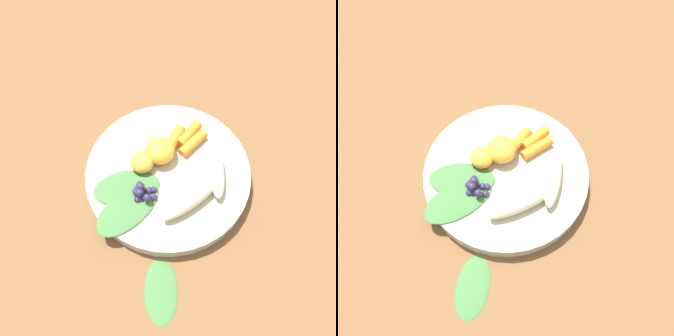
% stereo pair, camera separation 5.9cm
% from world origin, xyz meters
% --- Properties ---
extents(ground_plane, '(2.40, 2.40, 0.00)m').
position_xyz_m(ground_plane, '(0.00, 0.00, 0.00)').
color(ground_plane, brown).
extents(bowl, '(0.28, 0.28, 0.03)m').
position_xyz_m(bowl, '(0.00, 0.00, 0.01)').
color(bowl, '#B2AD9E').
rests_on(bowl, ground_plane).
extents(banana_peeled_left, '(0.07, 0.12, 0.03)m').
position_xyz_m(banana_peeled_left, '(0.07, -0.04, 0.04)').
color(banana_peeled_left, beige).
rests_on(banana_peeled_left, bowl).
extents(banana_peeled_right, '(0.12, 0.05, 0.03)m').
position_xyz_m(banana_peeled_right, '(0.01, -0.07, 0.04)').
color(banana_peeled_right, beige).
rests_on(banana_peeled_right, bowl).
extents(orange_segment_near, '(0.04, 0.04, 0.03)m').
position_xyz_m(orange_segment_near, '(-0.04, 0.03, 0.04)').
color(orange_segment_near, '#F4A833').
rests_on(orange_segment_near, bowl).
extents(orange_segment_far, '(0.05, 0.05, 0.04)m').
position_xyz_m(orange_segment_far, '(-0.00, 0.03, 0.05)').
color(orange_segment_far, '#F4A833').
rests_on(orange_segment_far, bowl).
extents(carrot_front, '(0.06, 0.04, 0.02)m').
position_xyz_m(carrot_front, '(0.06, 0.03, 0.04)').
color(carrot_front, orange).
rests_on(carrot_front, bowl).
extents(carrot_mid_left, '(0.06, 0.04, 0.02)m').
position_xyz_m(carrot_mid_left, '(0.06, 0.05, 0.04)').
color(carrot_mid_left, orange).
rests_on(carrot_mid_left, bowl).
extents(carrot_mid_right, '(0.05, 0.05, 0.02)m').
position_xyz_m(carrot_mid_right, '(0.03, 0.05, 0.04)').
color(carrot_mid_right, orange).
rests_on(carrot_mid_right, bowl).
extents(blueberry_pile, '(0.04, 0.04, 0.03)m').
position_xyz_m(blueberry_pile, '(-0.06, -0.02, 0.04)').
color(blueberry_pile, '#2D234C').
rests_on(blueberry_pile, bowl).
extents(kale_leaf_left, '(0.12, 0.09, 0.00)m').
position_xyz_m(kale_leaf_left, '(-0.08, 0.00, 0.03)').
color(kale_leaf_left, '#3D7038').
rests_on(kale_leaf_left, bowl).
extents(kale_leaf_right, '(0.14, 0.10, 0.00)m').
position_xyz_m(kale_leaf_right, '(-0.09, -0.03, 0.03)').
color(kale_leaf_right, '#3D7038').
rests_on(kale_leaf_right, bowl).
extents(kale_leaf_stray, '(0.09, 0.11, 0.01)m').
position_xyz_m(kale_leaf_stray, '(-0.09, -0.17, 0.00)').
color(kale_leaf_stray, '#3D7038').
rests_on(kale_leaf_stray, ground_plane).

